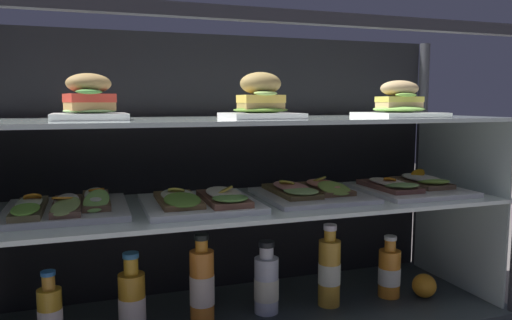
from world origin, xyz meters
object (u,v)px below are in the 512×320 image
at_px(plated_roll_sandwich_center, 89,102).
at_px(plated_roll_sandwich_right_of_center, 261,101).
at_px(juice_bottle_back_center, 267,284).
at_px(juice_bottle_tucked_behind, 132,301).
at_px(juice_bottle_front_fourth, 50,316).
at_px(juice_bottle_front_left_end, 389,272).
at_px(open_sandwich_tray_right_of_center, 201,200).
at_px(open_sandwich_tray_far_left, 409,186).
at_px(juice_bottle_near_post, 329,271).
at_px(open_sandwich_tray_center, 66,206).
at_px(open_sandwich_tray_near_left_corner, 310,191).
at_px(orange_fruit_beside_bottles, 424,286).
at_px(plated_roll_sandwich_far_left, 399,105).
at_px(juice_bottle_back_right, 202,285).

relative_size(plated_roll_sandwich_center, plated_roll_sandwich_right_of_center, 0.93).
distance_m(plated_roll_sandwich_center, juice_bottle_back_center, 0.70).
relative_size(juice_bottle_tucked_behind, juice_bottle_back_center, 1.01).
bearing_deg(juice_bottle_front_fourth, juice_bottle_front_left_end, 0.32).
xyz_separation_m(open_sandwich_tray_right_of_center, juice_bottle_front_left_end, (0.60, 0.02, -0.27)).
distance_m(open_sandwich_tray_far_left, juice_bottle_near_post, 0.36).
distance_m(juice_bottle_front_fourth, juice_bottle_front_left_end, 0.98).
bearing_deg(juice_bottle_back_center, juice_bottle_near_post, -2.94).
xyz_separation_m(juice_bottle_tucked_behind, juice_bottle_near_post, (0.57, -0.03, 0.03)).
bearing_deg(open_sandwich_tray_center, juice_bottle_back_center, -1.03).
xyz_separation_m(open_sandwich_tray_near_left_corner, juice_bottle_near_post, (0.06, -0.02, -0.24)).
relative_size(open_sandwich_tray_right_of_center, juice_bottle_front_left_end, 1.60).
distance_m(juice_bottle_back_center, orange_fruit_beside_bottles, 0.51).
height_order(juice_bottle_back_center, juice_bottle_front_left_end, juice_bottle_back_center).
bearing_deg(plated_roll_sandwich_center, juice_bottle_front_fourth, -171.31).
relative_size(plated_roll_sandwich_far_left, open_sandwich_tray_near_left_corner, 0.69).
relative_size(open_sandwich_tray_near_left_corner, juice_bottle_back_right, 1.23).
relative_size(open_sandwich_tray_right_of_center, orange_fruit_beside_bottles, 4.18).
xyz_separation_m(open_sandwich_tray_near_left_corner, juice_bottle_back_right, (-0.33, 0.00, -0.25)).
xyz_separation_m(plated_roll_sandwich_far_left, juice_bottle_back_center, (-0.40, 0.04, -0.52)).
distance_m(plated_roll_sandwich_center, juice_bottle_near_post, 0.83).
distance_m(plated_roll_sandwich_center, juice_bottle_tucked_behind, 0.54).
height_order(plated_roll_sandwich_right_of_center, open_sandwich_tray_near_left_corner, plated_roll_sandwich_right_of_center).
bearing_deg(open_sandwich_tray_right_of_center, plated_roll_sandwich_far_left, -1.24).
height_order(plated_roll_sandwich_center, open_sandwich_tray_center, plated_roll_sandwich_center).
bearing_deg(juice_bottle_front_left_end, juice_bottle_front_fourth, -179.68).
distance_m(open_sandwich_tray_right_of_center, open_sandwich_tray_near_left_corner, 0.34).
height_order(plated_roll_sandwich_far_left, juice_bottle_front_fourth, plated_roll_sandwich_far_left).
bearing_deg(orange_fruit_beside_bottles, juice_bottle_back_right, 174.72).
bearing_deg(juice_bottle_back_right, plated_roll_sandwich_center, -177.90).
xyz_separation_m(plated_roll_sandwich_far_left, juice_bottle_near_post, (-0.20, 0.03, -0.50)).
relative_size(open_sandwich_tray_far_left, juice_bottle_near_post, 1.23).
bearing_deg(juice_bottle_back_center, open_sandwich_tray_near_left_corner, 2.22).
bearing_deg(juice_bottle_back_right, juice_bottle_front_fourth, -175.99).
bearing_deg(juice_bottle_tucked_behind, open_sandwich_tray_right_of_center, -13.91).
bearing_deg(juice_bottle_front_fourth, open_sandwich_tray_right_of_center, -1.93).
height_order(plated_roll_sandwich_right_of_center, open_sandwich_tray_far_left, plated_roll_sandwich_right_of_center).
distance_m(open_sandwich_tray_near_left_corner, juice_bottle_front_fourth, 0.76).
distance_m(plated_roll_sandwich_right_of_center, open_sandwich_tray_near_left_corner, 0.31).
relative_size(juice_bottle_front_fourth, juice_bottle_back_right, 0.80).
bearing_deg(open_sandwich_tray_near_left_corner, open_sandwich_tray_center, 179.63).
relative_size(plated_roll_sandwich_center, open_sandwich_tray_right_of_center, 0.57).
relative_size(plated_roll_sandwich_right_of_center, juice_bottle_front_left_end, 0.99).
bearing_deg(open_sandwich_tray_right_of_center, open_sandwich_tray_far_left, 1.54).
bearing_deg(juice_bottle_tucked_behind, open_sandwich_tray_far_left, -1.86).
bearing_deg(juice_bottle_front_fourth, plated_roll_sandwich_far_left, -1.51).
bearing_deg(plated_roll_sandwich_far_left, juice_bottle_near_post, 170.79).
xyz_separation_m(plated_roll_sandwich_far_left, juice_bottle_tucked_behind, (-0.78, 0.06, -0.52)).
height_order(juice_bottle_back_center, juice_bottle_near_post, juice_bottle_near_post).
relative_size(plated_roll_sandwich_right_of_center, open_sandwich_tray_near_left_corner, 0.63).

